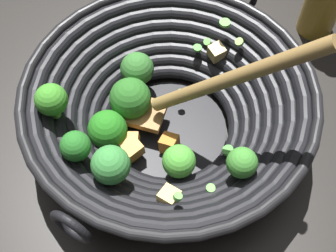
% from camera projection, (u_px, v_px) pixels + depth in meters
% --- Properties ---
extents(ground_plane, '(4.00, 4.00, 0.00)m').
position_uv_depth(ground_plane, '(169.00, 132.00, 0.67)').
color(ground_plane, black).
extents(wok, '(0.42, 0.40, 0.26)m').
position_uv_depth(wok, '(167.00, 108.00, 0.62)').
color(wok, black).
rests_on(wok, ground).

